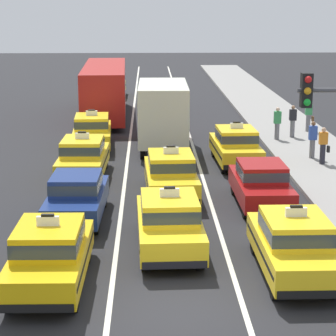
{
  "coord_description": "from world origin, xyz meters",
  "views": [
    {
      "loc": [
        -0.64,
        -15.01,
        7.13
      ],
      "look_at": [
        0.06,
        8.41,
        1.3
      ],
      "focal_mm": 72.32,
      "sensor_mm": 36.0,
      "label": 1
    }
  ],
  "objects_px": {
    "bus_left_fifth": "(105,88)",
    "taxi_right_nearest": "(294,243)",
    "pedestrian_mid_block": "(277,123)",
    "pedestrian_trailing": "(323,146)",
    "pedestrian_far_corner": "(309,116)",
    "taxi_center_second": "(171,173)",
    "taxi_right_third": "(236,145)",
    "taxi_left_nearest": "(50,253)",
    "pedestrian_near_crosswalk": "(293,121)",
    "taxi_left_sixth": "(112,86)",
    "sedan_left_second": "(77,196)",
    "taxi_left_third": "(83,157)",
    "box_truck_center_third": "(163,112)",
    "sedan_right_second": "(261,183)",
    "taxi_center_nearest": "(169,222)",
    "taxi_left_fourth": "(92,131)",
    "pedestrian_by_storefront": "(313,139)"
  },
  "relations": [
    {
      "from": "sedan_right_second",
      "to": "taxi_left_third",
      "type": "bearing_deg",
      "value": 148.43
    },
    {
      "from": "bus_left_fifth",
      "to": "taxi_left_sixth",
      "type": "bearing_deg",
      "value": 90.19
    },
    {
      "from": "pedestrian_near_crosswalk",
      "to": "pedestrian_by_storefront",
      "type": "height_order",
      "value": "pedestrian_by_storefront"
    },
    {
      "from": "taxi_center_nearest",
      "to": "taxi_center_second",
      "type": "xyz_separation_m",
      "value": [
        0.23,
        5.6,
        0.0
      ]
    },
    {
      "from": "taxi_left_third",
      "to": "box_truck_center_third",
      "type": "height_order",
      "value": "box_truck_center_third"
    },
    {
      "from": "pedestrian_mid_block",
      "to": "pedestrian_trailing",
      "type": "bearing_deg",
      "value": -79.51
    },
    {
      "from": "bus_left_fifth",
      "to": "taxi_right_nearest",
      "type": "distance_m",
      "value": 26.05
    },
    {
      "from": "taxi_left_fourth",
      "to": "sedan_right_second",
      "type": "xyz_separation_m",
      "value": [
        6.74,
        -9.78,
        -0.03
      ]
    },
    {
      "from": "taxi_left_sixth",
      "to": "box_truck_center_third",
      "type": "height_order",
      "value": "box_truck_center_third"
    },
    {
      "from": "taxi_right_third",
      "to": "pedestrian_mid_block",
      "type": "relative_size",
      "value": 2.77
    },
    {
      "from": "taxi_left_third",
      "to": "taxi_right_third",
      "type": "xyz_separation_m",
      "value": [
        6.56,
        2.1,
        0.0
      ]
    },
    {
      "from": "taxi_left_fourth",
      "to": "sedan_right_second",
      "type": "relative_size",
      "value": 1.07
    },
    {
      "from": "box_truck_center_third",
      "to": "pedestrian_far_corner",
      "type": "distance_m",
      "value": 8.71
    },
    {
      "from": "taxi_right_third",
      "to": "pedestrian_near_crosswalk",
      "type": "height_order",
      "value": "taxi_right_third"
    },
    {
      "from": "taxi_left_third",
      "to": "taxi_center_nearest",
      "type": "distance_m",
      "value": 9.04
    },
    {
      "from": "taxi_center_second",
      "to": "taxi_right_nearest",
      "type": "xyz_separation_m",
      "value": [
        3.0,
        -7.52,
        0.0
      ]
    },
    {
      "from": "taxi_center_nearest",
      "to": "sedan_left_second",
      "type": "bearing_deg",
      "value": 135.85
    },
    {
      "from": "pedestrian_near_crosswalk",
      "to": "pedestrian_mid_block",
      "type": "xyz_separation_m",
      "value": [
        -0.91,
        -0.57,
        -0.0
      ]
    },
    {
      "from": "taxi_left_third",
      "to": "taxi_center_second",
      "type": "distance_m",
      "value": 4.5
    },
    {
      "from": "taxi_left_sixth",
      "to": "taxi_right_third",
      "type": "distance_m",
      "value": 22.55
    },
    {
      "from": "sedan_left_second",
      "to": "box_truck_center_third",
      "type": "height_order",
      "value": "box_truck_center_third"
    },
    {
      "from": "taxi_right_nearest",
      "to": "pedestrian_far_corner",
      "type": "height_order",
      "value": "taxi_right_nearest"
    },
    {
      "from": "pedestrian_near_crosswalk",
      "to": "pedestrian_far_corner",
      "type": "distance_m",
      "value": 1.98
    },
    {
      "from": "pedestrian_by_storefront",
      "to": "pedestrian_trailing",
      "type": "xyz_separation_m",
      "value": [
        0.19,
        -1.16,
        -0.04
      ]
    },
    {
      "from": "sedan_left_second",
      "to": "taxi_right_nearest",
      "type": "xyz_separation_m",
      "value": [
        6.21,
        -4.8,
        0.03
      ]
    },
    {
      "from": "sedan_left_second",
      "to": "bus_left_fifth",
      "type": "distance_m",
      "value": 20.44
    },
    {
      "from": "sedan_right_second",
      "to": "pedestrian_mid_block",
      "type": "distance_m",
      "value": 11.32
    },
    {
      "from": "sedan_left_second",
      "to": "pedestrian_far_corner",
      "type": "bearing_deg",
      "value": 52.67
    },
    {
      "from": "taxi_left_fourth",
      "to": "pedestrian_near_crosswalk",
      "type": "xyz_separation_m",
      "value": [
        10.3,
        1.79,
        0.12
      ]
    },
    {
      "from": "taxi_left_third",
      "to": "taxi_right_nearest",
      "type": "height_order",
      "value": "same"
    },
    {
      "from": "pedestrian_mid_block",
      "to": "taxi_right_third",
      "type": "bearing_deg",
      "value": -119.8
    },
    {
      "from": "sedan_right_second",
      "to": "pedestrian_trailing",
      "type": "height_order",
      "value": "pedestrian_trailing"
    },
    {
      "from": "taxi_left_nearest",
      "to": "pedestrian_trailing",
      "type": "relative_size",
      "value": 2.82
    },
    {
      "from": "sedan_left_second",
      "to": "pedestrian_near_crosswalk",
      "type": "distance_m",
      "value": 16.37
    },
    {
      "from": "taxi_left_third",
      "to": "box_truck_center_third",
      "type": "xyz_separation_m",
      "value": [
        3.4,
        5.75,
        0.9
      ]
    },
    {
      "from": "pedestrian_mid_block",
      "to": "pedestrian_trailing",
      "type": "xyz_separation_m",
      "value": [
        1.0,
        -5.41,
        -0.03
      ]
    },
    {
      "from": "bus_left_fifth",
      "to": "taxi_center_nearest",
      "type": "bearing_deg",
      "value": -82.05
    },
    {
      "from": "pedestrian_by_storefront",
      "to": "pedestrian_trailing",
      "type": "bearing_deg",
      "value": -80.7
    },
    {
      "from": "taxi_center_nearest",
      "to": "taxi_center_second",
      "type": "height_order",
      "value": "same"
    },
    {
      "from": "sedan_left_second",
      "to": "taxi_left_nearest",
      "type": "bearing_deg",
      "value": -91.51
    },
    {
      "from": "sedan_left_second",
      "to": "pedestrian_trailing",
      "type": "bearing_deg",
      "value": 35.15
    },
    {
      "from": "taxi_left_sixth",
      "to": "pedestrian_by_storefront",
      "type": "height_order",
      "value": "taxi_left_sixth"
    },
    {
      "from": "taxi_left_nearest",
      "to": "sedan_right_second",
      "type": "relative_size",
      "value": 1.06
    },
    {
      "from": "taxi_left_fourth",
      "to": "pedestrian_mid_block",
      "type": "relative_size",
      "value": 2.78
    },
    {
      "from": "taxi_center_second",
      "to": "taxi_right_third",
      "type": "xyz_separation_m",
      "value": [
        3.05,
        4.93,
        0.0
      ]
    },
    {
      "from": "taxi_right_nearest",
      "to": "pedestrian_far_corner",
      "type": "bearing_deg",
      "value": 75.76
    },
    {
      "from": "bus_left_fifth",
      "to": "taxi_right_nearest",
      "type": "height_order",
      "value": "bus_left_fifth"
    },
    {
      "from": "taxi_left_nearest",
      "to": "taxi_center_second",
      "type": "relative_size",
      "value": 0.99
    },
    {
      "from": "taxi_left_third",
      "to": "taxi_right_nearest",
      "type": "relative_size",
      "value": 1.01
    },
    {
      "from": "box_truck_center_third",
      "to": "taxi_right_nearest",
      "type": "bearing_deg",
      "value": -79.08
    }
  ]
}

